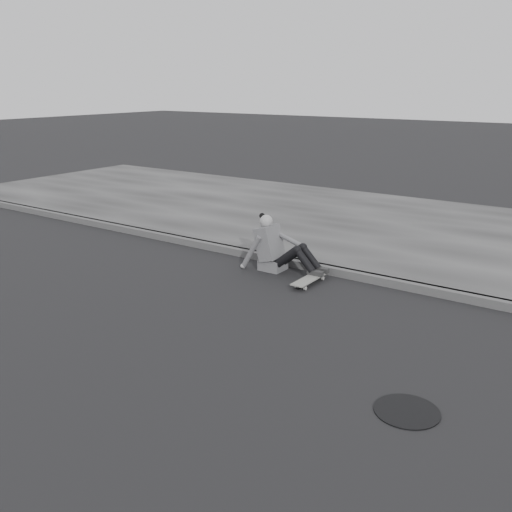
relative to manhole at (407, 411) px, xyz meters
The scene contains 6 objects.
ground 1.46m from the manhole, 162.11° to the left, with size 80.00×80.00×0.00m, color black.
curb 3.33m from the manhole, 114.65° to the left, with size 24.00×0.16×0.12m, color #464646.
sidewalk 6.21m from the manhole, 102.94° to the left, with size 24.00×6.00×0.12m, color #393939.
manhole is the anchor object (origin of this frame).
skateboard 3.41m from the manhole, 134.11° to the left, with size 0.20×0.78×0.09m.
seated_woman 4.13m from the manhole, 139.07° to the left, with size 1.38×0.46×0.88m.
Camera 1 is at (2.81, -4.87, 2.81)m, focal length 40.00 mm.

